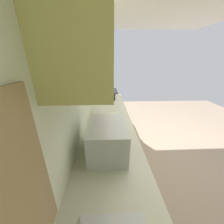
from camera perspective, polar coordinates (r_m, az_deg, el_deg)
ground_plane at (r=2.85m, az=22.62°, el=-17.58°), size 7.02×7.02×0.00m
wall_back at (r=2.03m, az=-12.67°, el=8.42°), size 4.51×0.12×2.56m
counter_run at (r=1.98m, az=-1.32°, el=-18.40°), size 3.48×0.67×0.92m
upper_cabinets at (r=1.51m, az=-8.47°, el=27.04°), size 1.93×0.33×0.62m
oven_range at (r=3.81m, az=-2.15°, el=2.82°), size 0.70×0.63×1.10m
microwave at (r=1.23m, az=-1.94°, el=-11.70°), size 0.48×0.35×0.30m
bowl at (r=1.92m, az=1.19°, el=-2.15°), size 0.18×0.18×0.07m
kettle at (r=2.82m, az=-0.03°, el=7.05°), size 0.21×0.15×0.19m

